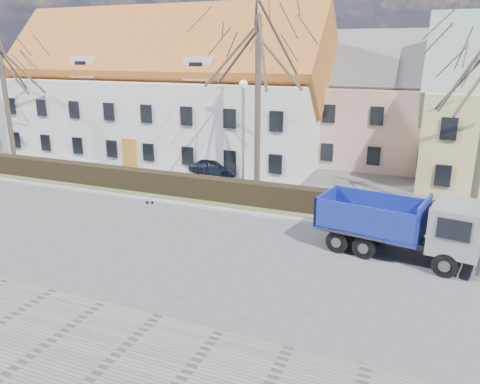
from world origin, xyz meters
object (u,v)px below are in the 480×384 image
at_px(streetlight, 243,141).
at_px(parked_car_a, 215,166).
at_px(dump_truck, 392,224).
at_px(cart_frame, 146,199).

height_order(streetlight, parked_car_a, streetlight).
bearing_deg(parked_car_a, dump_truck, -123.34).
height_order(dump_truck, cart_frame, dump_truck).
bearing_deg(cart_frame, dump_truck, -7.68).
distance_m(dump_truck, cart_frame, 13.71).
xyz_separation_m(dump_truck, cart_frame, (-13.54, 1.83, -1.06)).
bearing_deg(dump_truck, parked_car_a, 153.54).
bearing_deg(cart_frame, streetlight, 32.51).
bearing_deg(parked_car_a, cart_frame, 176.41).
bearing_deg(streetlight, dump_truck, -28.93).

